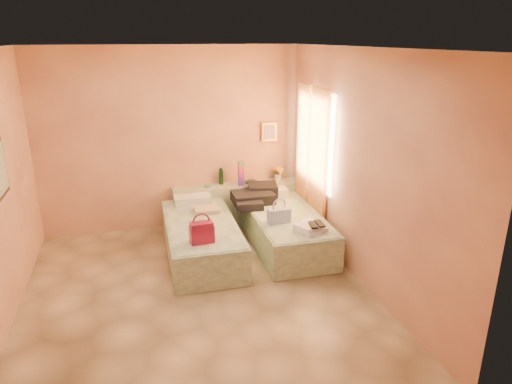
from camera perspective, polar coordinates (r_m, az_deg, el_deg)
The scene contains 16 objects.
ground at distance 5.57m, azimuth -7.23°, elevation -12.73°, with size 4.50×4.50×0.00m, color tan.
room_walls at distance 5.46m, azimuth -6.77°, elevation 6.92°, with size 4.02×4.51×2.81m.
headboard_ledge at distance 7.46m, azimuth -2.39°, elevation -1.40°, with size 2.05×0.30×0.65m, color #A8B392.
bed_left at distance 6.40m, azimuth -6.83°, elevation -5.79°, with size 0.90×2.00×0.50m, color beige.
bed_right at distance 6.67m, azimuth 3.63°, elevation -4.63°, with size 0.90×2.00×0.50m, color beige.
water_bottle at distance 7.34m, azimuth -4.39°, elevation 1.94°, with size 0.07×0.07×0.25m, color #163D1C.
rainbow_box at distance 7.24m, azimuth -1.88°, elevation 2.33°, with size 0.09×0.09×0.39m, color maroon.
small_dish at distance 7.26m, azimuth -6.09°, elevation 0.76°, with size 0.11×0.11×0.03m, color #468065.
green_book at distance 7.43m, azimuth -0.67°, elevation 1.31°, with size 0.18×0.13×0.03m, color #264831.
flower_vase at distance 7.53m, azimuth 2.78°, elevation 2.52°, with size 0.21×0.21×0.28m, color silver.
magenta_handbag at distance 5.65m, azimuth -6.80°, elevation -4.98°, with size 0.29×0.16×0.27m, color maroon.
khaki_garment at distance 6.64m, azimuth -6.18°, elevation -2.22°, with size 0.35×0.28×0.06m, color tan.
clothes_pile at distance 6.97m, azimuth 0.04°, elevation -0.45°, with size 0.67×0.67×0.20m, color black.
blue_handbag at distance 6.21m, azimuth 2.89°, elevation -2.97°, with size 0.31×0.13×0.20m, color #4455A4.
towel_stack at distance 5.98m, azimuth 6.86°, elevation -4.46°, with size 0.35×0.30×0.10m, color white.
sandal_pair at distance 5.94m, azimuth 7.60°, elevation -4.03°, with size 0.17×0.22×0.02m, color black.
Camera 1 is at (-0.61, -4.72, 2.91)m, focal length 32.00 mm.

